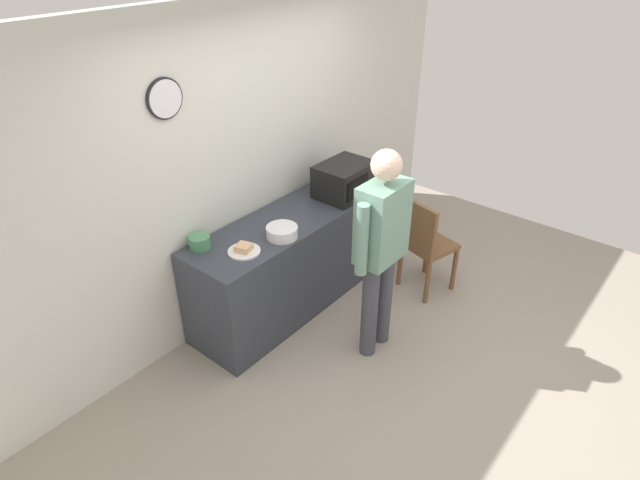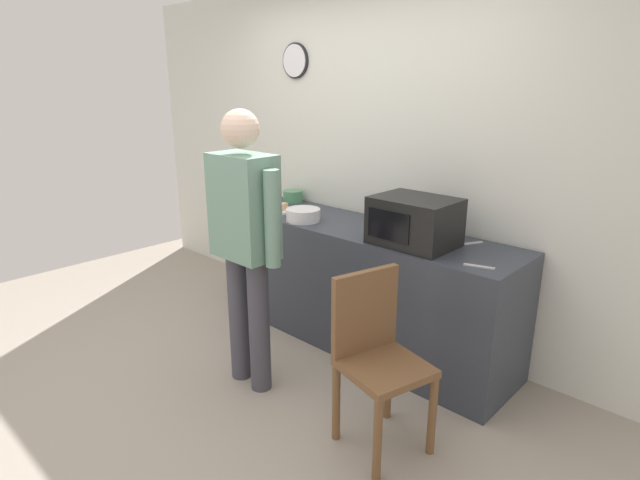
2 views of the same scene
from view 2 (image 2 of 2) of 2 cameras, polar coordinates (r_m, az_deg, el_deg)
The scene contains 11 objects.
ground_plane at distance 3.40m, azimuth -12.68°, elevation -16.51°, with size 6.00×6.00×0.00m, color #9E9384.
back_wall at distance 3.98m, azimuth 5.56°, elevation 9.00°, with size 5.40×0.13×2.60m.
kitchen_counter at distance 3.76m, azimuth 4.63°, elevation -5.07°, with size 2.29×0.62×0.88m, color #333842.
microwave at distance 3.24m, azimuth 10.45°, elevation 2.05°, with size 0.50×0.39×0.30m.
sandwich_plate at distance 4.06m, azimuth -4.63°, elevation 3.48°, with size 0.25×0.25×0.07m.
salad_bowl at distance 4.38m, azimuth -3.05°, elevation 4.90°, with size 0.16×0.16×0.10m, color #4C8E60.
cereal_bowl at distance 3.77m, azimuth -1.88°, elevation 2.81°, with size 0.25×0.25×0.09m, color white.
fork_utensil at distance 2.97m, azimuth 17.28°, elevation -2.82°, with size 0.17×0.02×0.01m, color silver.
spoon_utensil at distance 3.38m, azimuth 16.41°, elevation -0.35°, with size 0.17×0.02×0.01m, color silver.
person_standing at distance 3.07m, azimuth -8.35°, elevation 0.84°, with size 0.59×0.24×1.72m.
wooden_chair at distance 2.74m, azimuth 6.26°, elevation -12.29°, with size 0.49×0.49×0.94m.
Camera 2 is at (2.41, -1.51, 1.87)m, focal length 28.79 mm.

